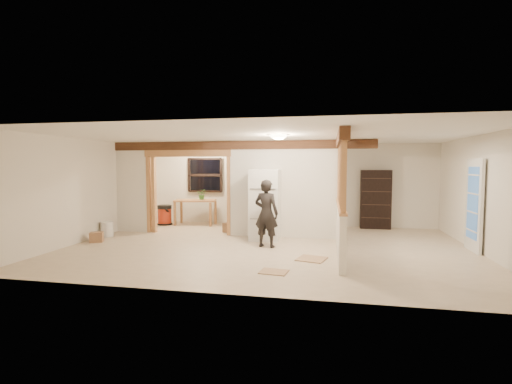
% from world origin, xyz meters
% --- Properties ---
extents(floor, '(9.00, 6.50, 0.01)m').
position_xyz_m(floor, '(0.00, 0.00, -0.01)').
color(floor, beige).
rests_on(floor, ground).
extents(ceiling, '(9.00, 6.50, 0.01)m').
position_xyz_m(ceiling, '(0.00, 0.00, 2.50)').
color(ceiling, white).
extents(wall_back, '(9.00, 0.01, 2.50)m').
position_xyz_m(wall_back, '(0.00, 3.25, 1.25)').
color(wall_back, silver).
rests_on(wall_back, floor).
extents(wall_front, '(9.00, 0.01, 2.50)m').
position_xyz_m(wall_front, '(0.00, -3.25, 1.25)').
color(wall_front, silver).
rests_on(wall_front, floor).
extents(wall_left, '(0.01, 6.50, 2.50)m').
position_xyz_m(wall_left, '(-4.50, 0.00, 1.25)').
color(wall_left, silver).
rests_on(wall_left, floor).
extents(wall_right, '(0.01, 6.50, 2.50)m').
position_xyz_m(wall_right, '(4.50, 0.00, 1.25)').
color(wall_right, silver).
rests_on(wall_right, floor).
extents(partition_left_stub, '(0.90, 0.12, 2.50)m').
position_xyz_m(partition_left_stub, '(-4.05, 1.20, 1.25)').
color(partition_left_stub, silver).
rests_on(partition_left_stub, floor).
extents(partition_center, '(2.80, 0.12, 2.50)m').
position_xyz_m(partition_center, '(0.20, 1.20, 1.25)').
color(partition_center, silver).
rests_on(partition_center, floor).
extents(doorway_frame, '(2.46, 0.14, 2.20)m').
position_xyz_m(doorway_frame, '(-2.40, 1.20, 1.10)').
color(doorway_frame, '#BA824E').
rests_on(doorway_frame, floor).
extents(header_beam_back, '(7.00, 0.18, 0.22)m').
position_xyz_m(header_beam_back, '(-1.00, 1.20, 2.38)').
color(header_beam_back, '#512F1B').
rests_on(header_beam_back, ceiling).
extents(header_beam_right, '(0.18, 3.30, 0.22)m').
position_xyz_m(header_beam_right, '(1.60, -0.40, 2.38)').
color(header_beam_right, '#512F1B').
rests_on(header_beam_right, ceiling).
extents(pony_wall, '(0.12, 3.20, 1.00)m').
position_xyz_m(pony_wall, '(1.60, -0.40, 0.50)').
color(pony_wall, silver).
rests_on(pony_wall, floor).
extents(stud_partition, '(0.14, 3.20, 1.32)m').
position_xyz_m(stud_partition, '(1.60, -0.40, 1.66)').
color(stud_partition, '#BA824E').
rests_on(stud_partition, pony_wall).
extents(window_back, '(1.12, 0.10, 1.10)m').
position_xyz_m(window_back, '(-2.60, 3.17, 1.55)').
color(window_back, black).
rests_on(window_back, wall_back).
extents(french_door, '(0.12, 0.86, 2.00)m').
position_xyz_m(french_door, '(4.42, 0.40, 1.00)').
color(french_door, white).
rests_on(french_door, floor).
extents(ceiling_dome_main, '(0.36, 0.36, 0.16)m').
position_xyz_m(ceiling_dome_main, '(0.30, -0.50, 2.48)').
color(ceiling_dome_main, '#FFEABF').
rests_on(ceiling_dome_main, ceiling).
extents(ceiling_dome_util, '(0.32, 0.32, 0.14)m').
position_xyz_m(ceiling_dome_util, '(-2.50, 2.30, 2.48)').
color(ceiling_dome_util, '#FFEABF').
rests_on(ceiling_dome_util, ceiling).
extents(hanging_bulb, '(0.07, 0.07, 0.07)m').
position_xyz_m(hanging_bulb, '(-2.00, 1.60, 2.18)').
color(hanging_bulb, '#FFD88C').
rests_on(hanging_bulb, ceiling).
extents(refrigerator, '(0.72, 0.70, 1.76)m').
position_xyz_m(refrigerator, '(-0.20, 0.79, 0.88)').
color(refrigerator, white).
rests_on(refrigerator, floor).
extents(woman, '(0.63, 0.49, 1.54)m').
position_xyz_m(woman, '(-0.03, -0.06, 0.77)').
color(woman, '#2C2929').
rests_on(woman, floor).
extents(work_table, '(1.35, 0.86, 0.79)m').
position_xyz_m(work_table, '(-2.75, 2.68, 0.40)').
color(work_table, '#BA824E').
rests_on(work_table, floor).
extents(potted_plant, '(0.31, 0.28, 0.33)m').
position_xyz_m(potted_plant, '(-2.55, 2.72, 0.96)').
color(potted_plant, '#265B23').
rests_on(potted_plant, work_table).
extents(shop_vac, '(0.58, 0.58, 0.63)m').
position_xyz_m(shop_vac, '(-3.70, 2.47, 0.31)').
color(shop_vac, maroon).
rests_on(shop_vac, floor).
extents(bookshelf, '(0.86, 0.29, 1.72)m').
position_xyz_m(bookshelf, '(2.70, 3.04, 0.86)').
color(bookshelf, black).
rests_on(bookshelf, floor).
extents(bucket, '(0.38, 0.38, 0.40)m').
position_xyz_m(bucket, '(-4.31, 0.35, 0.20)').
color(bucket, silver).
rests_on(bucket, floor).
extents(box_util_a, '(0.39, 0.37, 0.26)m').
position_xyz_m(box_util_a, '(-1.35, 1.58, 0.13)').
color(box_util_a, '#966A48').
rests_on(box_util_a, floor).
extents(box_util_b, '(0.38, 0.38, 0.27)m').
position_xyz_m(box_util_b, '(-3.93, 1.80, 0.14)').
color(box_util_b, '#966A48').
rests_on(box_util_b, floor).
extents(box_front, '(0.37, 0.34, 0.24)m').
position_xyz_m(box_front, '(-4.16, -0.33, 0.12)').
color(box_front, '#966A48').
rests_on(box_front, floor).
extents(floor_panel_near, '(0.65, 0.65, 0.02)m').
position_xyz_m(floor_panel_near, '(1.04, -0.99, 0.01)').
color(floor_panel_near, tan).
rests_on(floor_panel_near, floor).
extents(floor_panel_far, '(0.51, 0.43, 0.02)m').
position_xyz_m(floor_panel_far, '(0.44, -2.02, 0.01)').
color(floor_panel_far, tan).
rests_on(floor_panel_far, floor).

